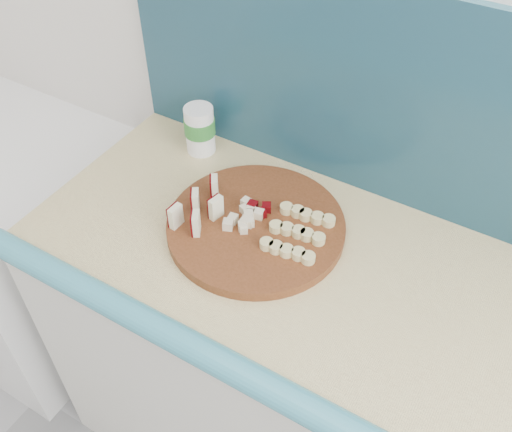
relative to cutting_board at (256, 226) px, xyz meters
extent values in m
cube|color=white|center=(-0.94, -0.02, -0.52)|extent=(0.70, 0.70, 0.80)
cylinder|color=#4C2610|center=(0.00, 0.00, 0.00)|extent=(0.44, 0.44, 0.03)
cube|color=#F0E9C0|center=(-0.15, -0.10, 0.04)|extent=(0.02, 0.04, 0.06)
cube|color=#480508|center=(-0.16, -0.10, 0.04)|extent=(0.01, 0.03, 0.06)
cube|color=#F0E9C0|center=(-0.14, -0.04, 0.04)|extent=(0.02, 0.04, 0.06)
cube|color=#480508|center=(-0.15, -0.04, 0.04)|extent=(0.01, 0.03, 0.06)
cube|color=#F0E9C0|center=(-0.13, 0.03, 0.04)|extent=(0.02, 0.04, 0.06)
cube|color=#480508|center=(-0.14, 0.03, 0.04)|extent=(0.01, 0.03, 0.06)
cube|color=#F0E9C0|center=(-0.10, -0.09, 0.04)|extent=(0.02, 0.04, 0.06)
cube|color=#480508|center=(-0.11, -0.09, 0.04)|extent=(0.01, 0.03, 0.06)
cube|color=#F0E9C0|center=(-0.09, -0.03, 0.04)|extent=(0.02, 0.04, 0.06)
cube|color=#480508|center=(-0.09, -0.03, 0.04)|extent=(0.01, 0.03, 0.06)
cube|color=beige|center=(-0.02, 0.00, 0.02)|extent=(0.02, 0.02, 0.02)
cube|color=beige|center=(-0.01, 0.01, 0.02)|extent=(0.02, 0.02, 0.02)
cube|color=#480508|center=(-0.01, 0.02, 0.02)|extent=(0.02, 0.02, 0.02)
cube|color=beige|center=(-0.02, 0.01, 0.02)|extent=(0.02, 0.02, 0.02)
cube|color=beige|center=(-0.03, 0.02, 0.02)|extent=(0.02, 0.02, 0.02)
cube|color=beige|center=(-0.04, 0.02, 0.02)|extent=(0.02, 0.02, 0.02)
cube|color=beige|center=(-0.03, 0.01, 0.02)|extent=(0.02, 0.02, 0.02)
cube|color=beige|center=(-0.04, 0.00, 0.02)|extent=(0.02, 0.02, 0.02)
cube|color=#480508|center=(-0.05, -0.01, 0.02)|extent=(0.02, 0.02, 0.02)
cube|color=beige|center=(-0.04, -0.01, 0.02)|extent=(0.02, 0.02, 0.02)
cube|color=beige|center=(-0.04, -0.02, 0.02)|extent=(0.02, 0.02, 0.02)
cube|color=beige|center=(-0.03, -0.01, 0.02)|extent=(0.02, 0.02, 0.02)
cube|color=beige|center=(-0.02, -0.02, 0.02)|extent=(0.02, 0.02, 0.02)
cube|color=beige|center=(-0.01, -0.02, 0.02)|extent=(0.02, 0.02, 0.02)
cube|color=#480508|center=(-0.02, -0.01, 0.02)|extent=(0.02, 0.02, 0.02)
cube|color=beige|center=(-0.01, -0.01, 0.02)|extent=(0.02, 0.02, 0.02)
cylinder|color=#D8C784|center=(0.06, -0.05, 0.02)|extent=(0.03, 0.03, 0.02)
cylinder|color=#D8C784|center=(0.08, -0.05, 0.02)|extent=(0.03, 0.03, 0.02)
cylinder|color=#D8C784|center=(0.10, -0.05, 0.02)|extent=(0.03, 0.03, 0.02)
cylinder|color=#D8C784|center=(0.13, -0.05, 0.02)|extent=(0.03, 0.03, 0.02)
cylinder|color=#D8C784|center=(0.15, -0.04, 0.02)|extent=(0.03, 0.03, 0.02)
cylinder|color=#D8C784|center=(0.05, 0.01, 0.02)|extent=(0.03, 0.03, 0.02)
cylinder|color=#D8C784|center=(0.07, 0.01, 0.02)|extent=(0.03, 0.03, 0.02)
cylinder|color=#D8C784|center=(0.10, 0.01, 0.02)|extent=(0.03, 0.03, 0.02)
cylinder|color=#D8C784|center=(0.12, 0.01, 0.02)|extent=(0.03, 0.03, 0.02)
cylinder|color=#D8C784|center=(0.15, 0.02, 0.02)|extent=(0.03, 0.03, 0.02)
cylinder|color=#D8C784|center=(0.04, 0.07, 0.02)|extent=(0.03, 0.03, 0.02)
cylinder|color=#D8C784|center=(0.07, 0.07, 0.02)|extent=(0.03, 0.03, 0.02)
cylinder|color=#D8C784|center=(0.09, 0.07, 0.02)|extent=(0.03, 0.03, 0.02)
cylinder|color=#D8C784|center=(0.12, 0.07, 0.02)|extent=(0.03, 0.03, 0.02)
cylinder|color=#D8C784|center=(0.14, 0.08, 0.02)|extent=(0.03, 0.03, 0.02)
cylinder|color=white|center=(-0.27, 0.18, 0.05)|extent=(0.08, 0.08, 0.13)
cylinder|color=#2F8132|center=(-0.27, 0.18, 0.06)|extent=(0.08, 0.08, 0.04)
camera|label=1|loc=(0.46, -0.77, 0.92)|focal=40.00mm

